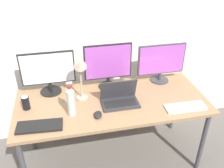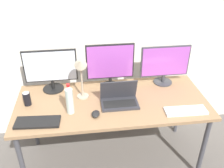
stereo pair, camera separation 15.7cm
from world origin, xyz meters
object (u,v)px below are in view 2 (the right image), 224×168
object	(u,v)px
keyboard_aux	(38,122)
water_bottle	(69,100)
laptop_silver	(119,98)
keyboard_main	(186,111)
monitor_left	(51,69)
monitor_center	(110,65)
work_desk	(112,106)
monitor_right	(165,64)
mouse_by_keyboard	(96,114)
soda_can_near_keyboard	(27,99)
desk_lamp	(81,71)

from	to	relation	value
keyboard_aux	water_bottle	xyz separation A→B (m)	(0.27, 0.11, 0.12)
laptop_silver	keyboard_main	world-z (taller)	laptop_silver
monitor_left	monitor_center	distance (m)	0.57
work_desk	water_bottle	distance (m)	0.44
monitor_right	water_bottle	xyz separation A→B (m)	(-0.94, -0.39, -0.08)
monitor_right	monitor_left	bearing A→B (deg)	179.29
monitor_left	laptop_silver	size ratio (longest dim) A/B	1.49
mouse_by_keyboard	soda_can_near_keyboard	distance (m)	0.64
work_desk	monitor_center	bearing A→B (deg)	86.62
laptop_silver	water_bottle	bearing A→B (deg)	-168.87
monitor_right	water_bottle	bearing A→B (deg)	-157.56
soda_can_near_keyboard	desk_lamp	xyz separation A→B (m)	(0.50, 0.02, 0.23)
monitor_left	keyboard_main	bearing A→B (deg)	-24.28
water_bottle	desk_lamp	distance (m)	0.27
soda_can_near_keyboard	laptop_silver	bearing A→B (deg)	-5.71
keyboard_aux	mouse_by_keyboard	bearing A→B (deg)	8.42
work_desk	laptop_silver	world-z (taller)	laptop_silver
monitor_left	soda_can_near_keyboard	xyz separation A→B (m)	(-0.21, -0.23, -0.16)
monitor_center	laptop_silver	world-z (taller)	monitor_center
desk_lamp	monitor_right	bearing A→B (deg)	13.89
monitor_center	desk_lamp	size ratio (longest dim) A/B	1.05
keyboard_aux	desk_lamp	xyz separation A→B (m)	(0.38, 0.29, 0.29)
water_bottle	soda_can_near_keyboard	xyz separation A→B (m)	(-0.38, 0.17, -0.07)
keyboard_main	soda_can_near_keyboard	bearing A→B (deg)	169.84
work_desk	water_bottle	bearing A→B (deg)	-161.18
keyboard_aux	water_bottle	world-z (taller)	water_bottle
keyboard_aux	water_bottle	bearing A→B (deg)	26.62
mouse_by_keyboard	water_bottle	xyz separation A→B (m)	(-0.21, 0.07, 0.11)
work_desk	monitor_left	size ratio (longest dim) A/B	3.53
monitor_center	monitor_right	size ratio (longest dim) A/B	0.94
monitor_center	water_bottle	xyz separation A→B (m)	(-0.39, -0.38, -0.12)
keyboard_main	keyboard_aux	distance (m)	1.25
monitor_left	laptop_silver	world-z (taller)	monitor_left
mouse_by_keyboard	desk_lamp	xyz separation A→B (m)	(-0.10, 0.26, 0.28)
monitor_right	soda_can_near_keyboard	distance (m)	1.35
keyboard_main	mouse_by_keyboard	distance (m)	0.78
keyboard_main	keyboard_aux	size ratio (longest dim) A/B	1.00
monitor_center	keyboard_main	xyz separation A→B (m)	(0.60, -0.50, -0.24)
monitor_center	keyboard_aux	size ratio (longest dim) A/B	1.27
monitor_center	work_desk	bearing A→B (deg)	-93.38
monitor_center	keyboard_aux	bearing A→B (deg)	-143.42
monitor_left	work_desk	bearing A→B (deg)	-26.53
soda_can_near_keyboard	water_bottle	bearing A→B (deg)	-23.61
work_desk	monitor_right	bearing A→B (deg)	24.75
monitor_left	keyboard_aux	xyz separation A→B (m)	(-0.09, -0.51, -0.22)
monitor_right	desk_lamp	distance (m)	0.86
keyboard_main	water_bottle	world-z (taller)	water_bottle
monitor_left	desk_lamp	bearing A→B (deg)	-37.55
monitor_right	water_bottle	distance (m)	1.02
monitor_left	keyboard_aux	distance (m)	0.56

